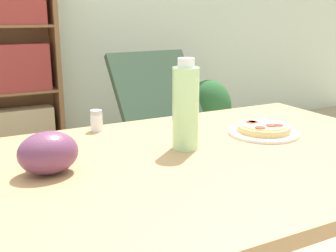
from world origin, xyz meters
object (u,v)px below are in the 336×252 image
at_px(pizza_on_plate, 264,130).
at_px(bookshelf, 12,65).
at_px(grape_bunch, 48,153).
at_px(lounge_chair_far, 169,140).
at_px(potted_plant_floor, 208,111).
at_px(drink_bottle, 186,107).
at_px(salt_shaker, 96,121).

xyz_separation_m(pizza_on_plate, bookshelf, (-0.44, 2.50, -0.03)).
distance_m(grape_bunch, lounge_chair_far, 1.96).
bearing_deg(pizza_on_plate, bookshelf, 99.93).
height_order(lounge_chair_far, potted_plant_floor, lounge_chair_far).
bearing_deg(lounge_chair_far, drink_bottle, -118.99).
bearing_deg(grape_bunch, lounge_chair_far, 53.25).
relative_size(salt_shaker, lounge_chair_far, 0.08).
bearing_deg(grape_bunch, drink_bottle, 2.45).
distance_m(drink_bottle, bookshelf, 2.51).
bearing_deg(bookshelf, salt_shaker, -90.82).
bearing_deg(lounge_chair_far, salt_shaker, -129.89).
distance_m(drink_bottle, lounge_chair_far, 1.78).
xyz_separation_m(lounge_chair_far, potted_plant_floor, (0.64, 0.47, 0.04)).
distance_m(pizza_on_plate, lounge_chair_far, 1.63).
height_order(pizza_on_plate, grape_bunch, grape_bunch).
xyz_separation_m(drink_bottle, lounge_chair_far, (0.74, 1.50, -0.61)).
distance_m(grape_bunch, drink_bottle, 0.40).
relative_size(drink_bottle, salt_shaker, 3.69).
bearing_deg(potted_plant_floor, drink_bottle, -124.86).
bearing_deg(potted_plant_floor, salt_shaker, -132.70).
bearing_deg(pizza_on_plate, drink_bottle, -178.20).
bearing_deg(grape_bunch, bookshelf, 84.15).
bearing_deg(pizza_on_plate, grape_bunch, -177.83).
height_order(drink_bottle, bookshelf, bookshelf).
height_order(drink_bottle, potted_plant_floor, drink_bottle).
height_order(pizza_on_plate, salt_shaker, salt_shaker).
bearing_deg(drink_bottle, bookshelf, 93.13).
xyz_separation_m(grape_bunch, drink_bottle, (0.40, 0.02, 0.07)).
bearing_deg(salt_shaker, pizza_on_plate, -31.83).
xyz_separation_m(salt_shaker, bookshelf, (0.03, 2.21, -0.05)).
xyz_separation_m(grape_bunch, lounge_chair_far, (1.13, 1.51, -0.54)).
bearing_deg(potted_plant_floor, lounge_chair_far, -143.42).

